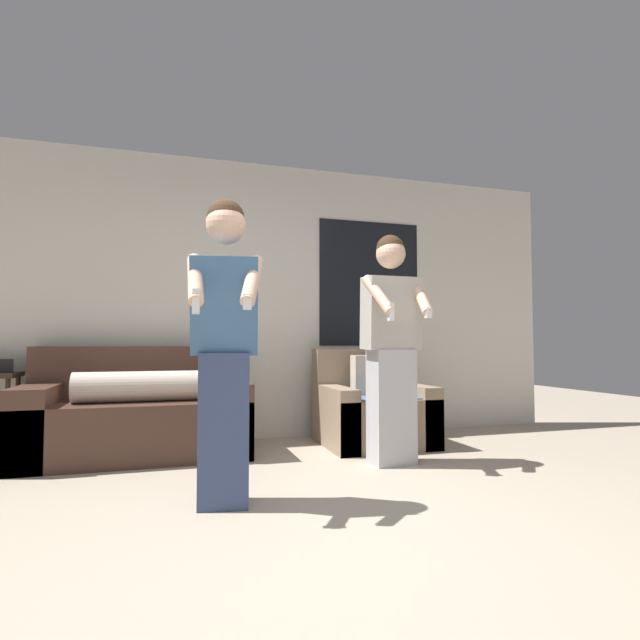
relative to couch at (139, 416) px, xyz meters
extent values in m
plane|color=tan|center=(0.97, -2.18, -0.32)|extent=(14.00, 14.00, 0.00)
cube|color=beige|center=(0.97, 0.48, 1.03)|extent=(6.63, 0.06, 2.70)
cube|color=black|center=(2.23, 0.44, 1.23)|extent=(1.10, 0.01, 1.30)
cube|color=#472D23|center=(0.00, -0.04, -0.09)|extent=(1.75, 0.88, 0.46)
cube|color=#472D23|center=(0.00, 0.29, 0.35)|extent=(1.75, 0.22, 0.44)
cube|color=#472D23|center=(-0.74, -0.04, -0.02)|extent=(0.28, 0.88, 0.60)
cube|color=#472D23|center=(0.74, -0.04, -0.02)|extent=(0.28, 0.88, 0.60)
cylinder|color=beige|center=(0.00, -0.15, 0.25)|extent=(0.96, 0.24, 0.24)
cube|color=#937A60|center=(2.03, -0.14, -0.10)|extent=(0.94, 0.85, 0.44)
cube|color=#937A60|center=(2.03, 0.18, 0.33)|extent=(0.94, 0.20, 0.43)
cube|color=#937A60|center=(1.65, -0.14, -0.05)|extent=(0.18, 0.85, 0.54)
cube|color=#937A60|center=(2.41, -0.14, -0.05)|extent=(0.18, 0.85, 0.54)
cube|color=slate|center=(2.03, -0.19, 0.12)|extent=(0.80, 0.68, 0.01)
cube|color=beige|center=(2.03, -0.08, 0.31)|extent=(0.36, 0.14, 0.36)
cylinder|color=#332319|center=(-0.98, 0.10, 0.00)|extent=(0.04, 0.04, 0.65)
cylinder|color=#332319|center=(-0.98, 0.38, 0.00)|extent=(0.04, 0.04, 0.65)
cube|color=black|center=(-1.07, 0.26, 0.41)|extent=(0.16, 0.02, 0.13)
cube|color=#384770|center=(0.54, -1.46, 0.11)|extent=(0.31, 0.28, 0.87)
cube|color=#3D6693|center=(0.54, -1.49, 0.82)|extent=(0.42, 0.37, 0.59)
sphere|color=#DBAD8E|center=(0.53, -1.50, 1.28)|extent=(0.23, 0.23, 0.23)
sphere|color=#3D2819|center=(0.53, -1.49, 1.32)|extent=(0.22, 0.22, 0.22)
cylinder|color=#DBAD8E|center=(0.36, -1.61, 0.95)|extent=(0.08, 0.35, 0.33)
cube|color=white|center=(0.36, -1.76, 0.81)|extent=(0.04, 0.04, 0.13)
cylinder|color=#DBAD8E|center=(0.66, -1.66, 0.95)|extent=(0.19, 0.36, 0.33)
cube|color=white|center=(0.62, -1.80, 0.81)|extent=(0.05, 0.04, 0.08)
cube|color=#B2B2B7|center=(1.88, -0.84, 0.11)|extent=(0.33, 0.25, 0.87)
cube|color=#ADA89E|center=(1.88, -0.85, 0.83)|extent=(0.43, 0.25, 0.57)
sphere|color=#DBAD8E|center=(1.88, -0.85, 1.30)|extent=(0.23, 0.23, 0.23)
sphere|color=#3D2819|center=(1.88, -0.84, 1.34)|extent=(0.22, 0.22, 0.22)
cylinder|color=#DBAD8E|center=(1.70, -1.00, 0.96)|extent=(0.15, 0.37, 0.33)
cube|color=white|center=(1.73, -1.15, 0.82)|extent=(0.04, 0.04, 0.13)
cylinder|color=#DBAD8E|center=(2.06, -0.99, 0.96)|extent=(0.13, 0.37, 0.33)
cube|color=white|center=(2.03, -1.14, 0.82)|extent=(0.04, 0.04, 0.08)
camera|label=1|loc=(0.23, -4.38, 0.60)|focal=28.00mm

